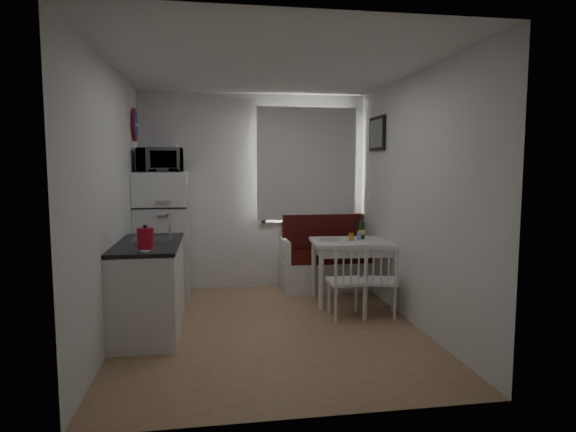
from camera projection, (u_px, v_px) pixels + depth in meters
name	position (u px, v px, depth m)	size (l,w,h in m)	color
floor	(271.00, 329.00, 4.88)	(3.00, 3.50, 0.02)	#977350
ceiling	(270.00, 67.00, 4.61)	(3.00, 3.50, 0.02)	white
wall_back	(254.00, 192.00, 6.46)	(3.00, 0.02, 2.60)	white
wall_front	(304.00, 222.00, 3.03)	(3.00, 0.02, 2.60)	white
wall_left	(111.00, 204.00, 4.51)	(0.02, 3.50, 2.60)	white
wall_right	(414.00, 200.00, 4.98)	(0.02, 3.50, 2.60)	white
window	(306.00, 168.00, 6.51)	(1.22, 0.06, 1.47)	white
curtain	(307.00, 164.00, 6.43)	(1.35, 0.02, 1.50)	white
kitchen_counter	(149.00, 286.00, 4.80)	(0.62, 1.32, 1.16)	white
wall_sign	(136.00, 125.00, 5.85)	(0.40, 0.40, 0.03)	#1A2FA1
picture_frame	(377.00, 134.00, 5.98)	(0.04, 0.52, 0.42)	black
bench	(333.00, 264.00, 6.49)	(1.39, 0.53, 0.99)	white
dining_table	(354.00, 247.00, 5.81)	(1.05, 0.77, 0.76)	white
chair_left	(349.00, 273.00, 5.14)	(0.39, 0.37, 0.44)	white
chair_right	(383.00, 273.00, 5.21)	(0.47, 0.46, 0.43)	white
fridge	(163.00, 235.00, 5.99)	(0.63, 0.63, 1.58)	white
microwave	(160.00, 160.00, 5.84)	(0.53, 0.36, 0.29)	white
kettle	(145.00, 239.00, 4.22)	(0.17, 0.17, 0.23)	#B20E20
wine_bottle	(362.00, 227.00, 5.90)	(0.07, 0.07, 0.30)	#143E1D
drinking_glass_orange	(351.00, 237.00, 5.74)	(0.06, 0.06, 0.09)	orange
drinking_glass_blue	(359.00, 236.00, 5.86)	(0.06, 0.06, 0.10)	#7394C4
plate	(329.00, 240.00, 5.77)	(0.24, 0.24, 0.02)	white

